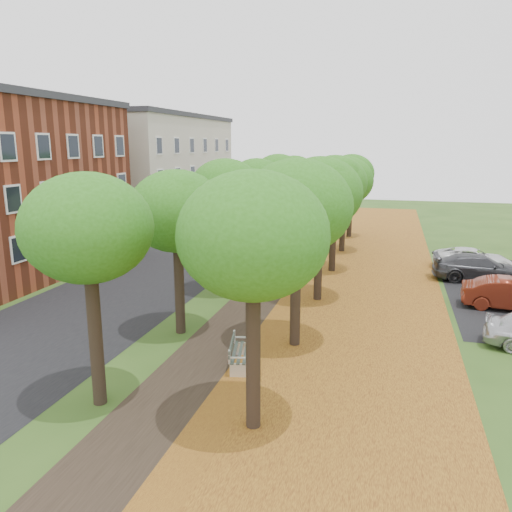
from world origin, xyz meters
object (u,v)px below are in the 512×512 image
Objects in this scene: car_grey at (480,268)px; car_red at (512,295)px; car_white at (473,259)px; bench at (238,353)px.

car_red is at bearing -175.39° from car_grey.
car_grey is 2.80m from car_white.
bench is 0.44× the size of car_white.
car_white is at bearing -42.56° from bench.
bench is 0.46× the size of car_red.
car_red is (10.61, 9.22, 0.25)m from bench.
car_red is at bearing -168.17° from car_white.
car_red is 0.87× the size of car_grey.
car_white is at bearing -2.82° from car_grey.
bench is 19.80m from car_white.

